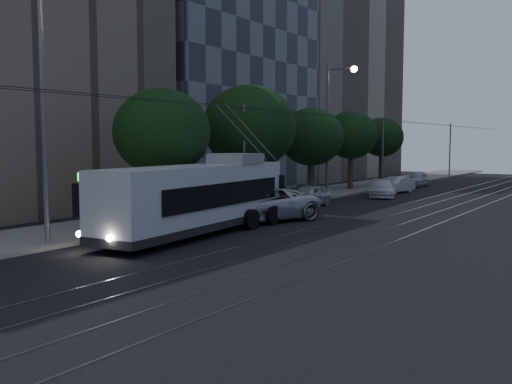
{
  "coord_description": "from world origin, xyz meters",
  "views": [
    {
      "loc": [
        12.71,
        -15.38,
        3.93
      ],
      "look_at": [
        -0.31,
        3.8,
        1.9
      ],
      "focal_mm": 40.0,
      "sensor_mm": 36.0,
      "label": 1
    }
  ],
  "objects_px": {
    "trolleybus": "(200,198)",
    "streetlamp_near": "(50,91)",
    "car_white_b": "(382,188)",
    "car_white_c": "(396,185)",
    "streetlamp_far": "(333,117)",
    "car_white_d": "(417,179)",
    "car_white_a": "(309,196)",
    "pickup_silver": "(261,205)"
  },
  "relations": [
    {
      "from": "trolleybus",
      "to": "streetlamp_near",
      "type": "distance_m",
      "value": 7.38
    },
    {
      "from": "car_white_b",
      "to": "car_white_c",
      "type": "bearing_deg",
      "value": 75.36
    },
    {
      "from": "streetlamp_far",
      "to": "car_white_b",
      "type": "bearing_deg",
      "value": 44.26
    },
    {
      "from": "car_white_b",
      "to": "trolleybus",
      "type": "bearing_deg",
      "value": -110.65
    },
    {
      "from": "car_white_c",
      "to": "streetlamp_near",
      "type": "relative_size",
      "value": 0.4
    },
    {
      "from": "car_white_d",
      "to": "streetlamp_far",
      "type": "xyz_separation_m",
      "value": [
        -1.54,
        -13.69,
        5.01
      ]
    },
    {
      "from": "streetlamp_near",
      "to": "streetlamp_far",
      "type": "xyz_separation_m",
      "value": [
        -0.14,
        23.15,
        -0.11
      ]
    },
    {
      "from": "trolleybus",
      "to": "car_white_b",
      "type": "bearing_deg",
      "value": 84.02
    },
    {
      "from": "car_white_a",
      "to": "car_white_c",
      "type": "relative_size",
      "value": 1.04
    },
    {
      "from": "trolleybus",
      "to": "car_white_a",
      "type": "relative_size",
      "value": 2.91
    },
    {
      "from": "car_white_b",
      "to": "streetlamp_near",
      "type": "height_order",
      "value": "streetlamp_near"
    },
    {
      "from": "car_white_a",
      "to": "car_white_b",
      "type": "bearing_deg",
      "value": 78.93
    },
    {
      "from": "car_white_c",
      "to": "streetlamp_near",
      "type": "distance_m",
      "value": 29.89
    },
    {
      "from": "car_white_a",
      "to": "streetlamp_near",
      "type": "distance_m",
      "value": 18.09
    },
    {
      "from": "car_white_a",
      "to": "streetlamp_far",
      "type": "xyz_separation_m",
      "value": [
        -1.33,
        5.83,
        5.0
      ]
    },
    {
      "from": "car_white_c",
      "to": "car_white_d",
      "type": "distance_m",
      "value": 7.52
    },
    {
      "from": "pickup_silver",
      "to": "car_white_a",
      "type": "bearing_deg",
      "value": 118.36
    },
    {
      "from": "car_white_c",
      "to": "streetlamp_near",
      "type": "bearing_deg",
      "value": -83.91
    },
    {
      "from": "car_white_a",
      "to": "streetlamp_far",
      "type": "distance_m",
      "value": 7.8
    },
    {
      "from": "trolleybus",
      "to": "car_white_a",
      "type": "xyz_separation_m",
      "value": [
        -1.17,
        11.73,
        -0.9
      ]
    },
    {
      "from": "car_white_b",
      "to": "car_white_c",
      "type": "distance_m",
      "value": 3.6
    },
    {
      "from": "car_white_c",
      "to": "streetlamp_far",
      "type": "bearing_deg",
      "value": -100.35
    },
    {
      "from": "streetlamp_far",
      "to": "streetlamp_near",
      "type": "bearing_deg",
      "value": -89.65
    },
    {
      "from": "car_white_d",
      "to": "pickup_silver",
      "type": "bearing_deg",
      "value": -92.07
    },
    {
      "from": "pickup_silver",
      "to": "streetlamp_far",
      "type": "distance_m",
      "value": 13.98
    },
    {
      "from": "pickup_silver",
      "to": "car_white_d",
      "type": "xyz_separation_m",
      "value": [
        -0.97,
        26.56,
        -0.19
      ]
    },
    {
      "from": "car_white_d",
      "to": "streetlamp_near",
      "type": "distance_m",
      "value": 37.22
    },
    {
      "from": "car_white_b",
      "to": "streetlamp_near",
      "type": "relative_size",
      "value": 0.45
    },
    {
      "from": "car_white_d",
      "to": "streetlamp_near",
      "type": "bearing_deg",
      "value": -96.34
    },
    {
      "from": "car_white_a",
      "to": "streetlamp_far",
      "type": "bearing_deg",
      "value": 100.94
    },
    {
      "from": "pickup_silver",
      "to": "streetlamp_near",
      "type": "relative_size",
      "value": 0.64
    },
    {
      "from": "car_white_a",
      "to": "streetlamp_far",
      "type": "height_order",
      "value": "streetlamp_far"
    },
    {
      "from": "trolleybus",
      "to": "pickup_silver",
      "type": "distance_m",
      "value": 4.74
    },
    {
      "from": "car_white_b",
      "to": "pickup_silver",
      "type": "bearing_deg",
      "value": -110.75
    },
    {
      "from": "streetlamp_far",
      "to": "car_white_c",
      "type": "bearing_deg",
      "value": 69.25
    },
    {
      "from": "car_white_c",
      "to": "streetlamp_far",
      "type": "height_order",
      "value": "streetlamp_far"
    },
    {
      "from": "car_white_a",
      "to": "car_white_d",
      "type": "relative_size",
      "value": 1.02
    },
    {
      "from": "trolleybus",
      "to": "streetlamp_far",
      "type": "xyz_separation_m",
      "value": [
        -2.5,
        17.56,
        4.1
      ]
    },
    {
      "from": "car_white_c",
      "to": "car_white_a",
      "type": "bearing_deg",
      "value": -84.47
    },
    {
      "from": "trolleybus",
      "to": "car_white_d",
      "type": "xyz_separation_m",
      "value": [
        -0.96,
        31.24,
        -0.91
      ]
    },
    {
      "from": "car_white_a",
      "to": "car_white_d",
      "type": "bearing_deg",
      "value": 87.5
    },
    {
      "from": "trolleybus",
      "to": "car_white_c",
      "type": "distance_m",
      "value": 23.79
    }
  ]
}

